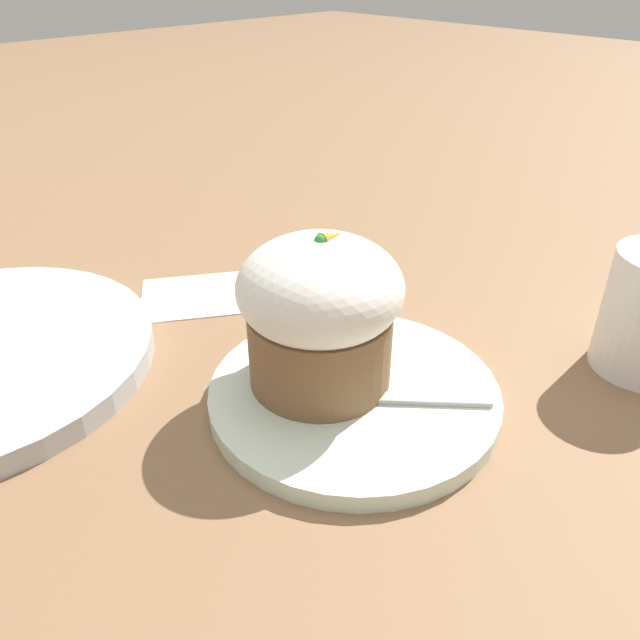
# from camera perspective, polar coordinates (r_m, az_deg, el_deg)

# --- Properties ---
(ground_plane) EXTENTS (4.00, 4.00, 0.00)m
(ground_plane) POSITION_cam_1_polar(r_m,az_deg,el_deg) (0.45, 3.07, -7.46)
(ground_plane) COLOR #846042
(dessert_plate) EXTENTS (0.20, 0.20, 0.01)m
(dessert_plate) POSITION_cam_1_polar(r_m,az_deg,el_deg) (0.45, 3.09, -6.78)
(dessert_plate) COLOR silver
(dessert_plate) RESTS_ON ground_plane
(carrot_cake) EXTENTS (0.11, 0.11, 0.11)m
(carrot_cake) POSITION_cam_1_polar(r_m,az_deg,el_deg) (0.42, 0.00, 0.79)
(carrot_cake) COLOR brown
(carrot_cake) RESTS_ON dessert_plate
(spoon) EXTENTS (0.09, 0.10, 0.01)m
(spoon) POSITION_cam_1_polar(r_m,az_deg,el_deg) (0.43, 4.67, -6.98)
(spoon) COLOR #B7B7BC
(spoon) RESTS_ON dessert_plate
(paper_napkin) EXTENTS (0.13, 0.12, 0.00)m
(paper_napkin) POSITION_cam_1_polar(r_m,az_deg,el_deg) (0.59, -11.39, 2.22)
(paper_napkin) COLOR white
(paper_napkin) RESTS_ON ground_plane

